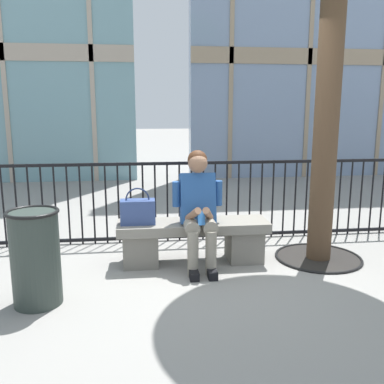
{
  "coord_description": "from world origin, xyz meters",
  "views": [
    {
      "loc": [
        -0.54,
        -4.28,
        1.63
      ],
      "look_at": [
        0.0,
        0.1,
        0.75
      ],
      "focal_mm": 39.34,
      "sensor_mm": 36.0,
      "label": 1
    }
  ],
  "objects_px": {
    "handbag_on_bench": "(138,211)",
    "trash_can": "(35,257)",
    "stone_bench": "(193,238)",
    "seated_person_with_phone": "(199,206)"
  },
  "relations": [
    {
      "from": "handbag_on_bench",
      "to": "trash_can",
      "type": "distance_m",
      "value": 1.18
    },
    {
      "from": "stone_bench",
      "to": "trash_can",
      "type": "height_order",
      "value": "trash_can"
    },
    {
      "from": "seated_person_with_phone",
      "to": "handbag_on_bench",
      "type": "height_order",
      "value": "seated_person_with_phone"
    },
    {
      "from": "handbag_on_bench",
      "to": "stone_bench",
      "type": "bearing_deg",
      "value": 0.99
    },
    {
      "from": "seated_person_with_phone",
      "to": "handbag_on_bench",
      "type": "xyz_separation_m",
      "value": [
        -0.62,
        0.12,
        -0.07
      ]
    },
    {
      "from": "stone_bench",
      "to": "handbag_on_bench",
      "type": "height_order",
      "value": "handbag_on_bench"
    },
    {
      "from": "seated_person_with_phone",
      "to": "handbag_on_bench",
      "type": "bearing_deg",
      "value": 169.16
    },
    {
      "from": "handbag_on_bench",
      "to": "trash_can",
      "type": "xyz_separation_m",
      "value": [
        -0.85,
        -0.81,
        -0.17
      ]
    },
    {
      "from": "seated_person_with_phone",
      "to": "stone_bench",
      "type": "bearing_deg",
      "value": 107.23
    },
    {
      "from": "seated_person_with_phone",
      "to": "handbag_on_bench",
      "type": "relative_size",
      "value": 3.18
    }
  ]
}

